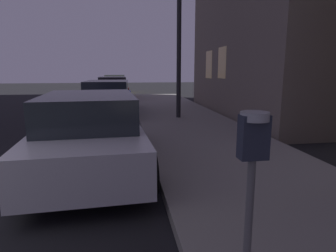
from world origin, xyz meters
TOP-DOWN VIEW (x-y plane):
  - sidewalk at (5.60, 0.00)m, footprint 3.20×36.00m
  - parking_meter at (4.32, -0.65)m, footprint 0.19×0.19m
  - car_silver at (2.85, 2.99)m, footprint 2.19×4.40m
  - car_blue at (2.85, 9.36)m, footprint 2.17×4.44m
  - car_red at (2.85, 15.35)m, footprint 2.08×4.15m
  - car_yellow_cab at (2.85, 21.98)m, footprint 2.07×4.46m
  - street_lamp at (5.44, 7.85)m, footprint 0.44×0.44m

SIDE VIEW (x-z plane):
  - sidewalk at x=5.60m, z-range 0.00..0.15m
  - car_red at x=2.85m, z-range -0.01..1.42m
  - car_yellow_cab at x=2.85m, z-range 0.00..1.43m
  - car_blue at x=2.85m, z-range 0.00..1.43m
  - car_silver at x=2.85m, z-range 0.01..1.44m
  - parking_meter at x=4.32m, z-range 0.52..1.96m
  - street_lamp at x=5.44m, z-range 1.04..6.61m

